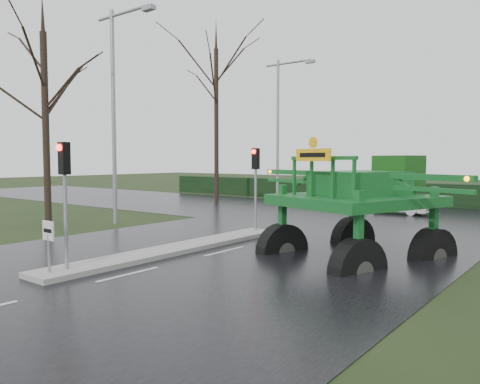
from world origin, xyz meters
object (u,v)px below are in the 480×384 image
Objects in this scene: crop_sprayer at (288,185)px; white_sedan at (394,214)px; street_light_left_near at (117,97)px; street_light_left_far at (281,118)px; traffic_signal_mid at (256,171)px; traffic_signal_near at (64,178)px; keep_left_sign at (49,238)px.

white_sedan is at bearing 113.35° from crop_sprayer.
street_light_left_far is at bearing 90.00° from street_light_left_near.
street_light_left_near reaches higher than traffic_signal_mid.
street_light_left_near reaches higher than traffic_signal_near.
keep_left_sign is at bearing -90.00° from traffic_signal_near.
traffic_signal_mid reaches higher than keep_left_sign.
crop_sprayer reaches higher than keep_left_sign.
crop_sprayer reaches higher than traffic_signal_near.
street_light_left_far is at bearing 142.71° from crop_sprayer.
traffic_signal_mid reaches higher than white_sedan.
traffic_signal_mid is at bearing 12.21° from street_light_left_near.
street_light_left_near is 10.47m from crop_sprayer.
street_light_left_far is (-6.89, 21.01, 3.40)m from traffic_signal_near.
traffic_signal_near is at bearing -94.94° from crop_sprayer.
traffic_signal_mid is at bearing 90.00° from keep_left_sign.
street_light_left_near is at bearing -164.45° from crop_sprayer.
crop_sprayer is at bearing -3.41° from street_light_left_near.
street_light_left_far reaches higher than white_sedan.
traffic_signal_near is (0.00, 0.49, 1.53)m from keep_left_sign.
traffic_signal_mid is 3.54m from crop_sprayer.
traffic_signal_mid is 14.68m from street_light_left_far.
street_light_left_far is 10.75m from white_sedan.
white_sedan is at bearing 84.62° from keep_left_sign.
keep_left_sign is 0.14× the size of street_light_left_near.
street_light_left_far reaches higher than traffic_signal_mid.
keep_left_sign is 23.11m from street_light_left_far.
crop_sprayer is (2.85, 6.43, -0.38)m from traffic_signal_near.
traffic_signal_mid is 11.23m from white_sedan.
street_light_left_far is (-6.89, 12.51, 3.40)m from traffic_signal_mid.
street_light_left_near reaches higher than white_sedan.
traffic_signal_near is at bearing -45.47° from street_light_left_near.
street_light_left_far is at bearing 118.86° from traffic_signal_mid.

